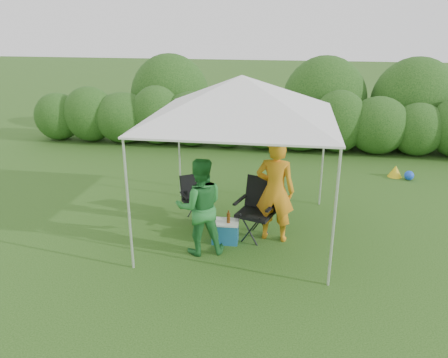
# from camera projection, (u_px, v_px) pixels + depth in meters

# --- Properties ---
(ground) EXTENTS (70.00, 70.00, 0.00)m
(ground) POSITION_uv_depth(u_px,v_px,m) (236.00, 244.00, 7.58)
(ground) COLOR #325B1C
(hedge) EXTENTS (14.67, 1.53, 1.80)m
(hedge) POSITION_uv_depth(u_px,v_px,m) (267.00, 122.00, 12.83)
(hedge) COLOR #28531A
(hedge) RESTS_ON ground
(canopy) EXTENTS (3.10, 3.10, 2.83)m
(canopy) POSITION_uv_depth(u_px,v_px,m) (242.00, 98.00, 7.19)
(canopy) COLOR silver
(canopy) RESTS_ON ground
(chair_right) EXTENTS (0.78, 0.75, 1.06)m
(chair_right) POSITION_uv_depth(u_px,v_px,m) (258.00, 205.00, 7.69)
(chair_right) COLOR black
(chair_right) RESTS_ON ground
(chair_left) EXTENTS (0.68, 0.67, 0.87)m
(chair_left) POSITION_uv_depth(u_px,v_px,m) (195.00, 195.00, 8.40)
(chair_left) COLOR black
(chair_left) RESTS_ON ground
(man) EXTENTS (0.72, 0.52, 1.84)m
(man) POSITION_uv_depth(u_px,v_px,m) (275.00, 191.00, 7.47)
(man) COLOR orange
(man) RESTS_ON ground
(woman) EXTENTS (0.95, 0.83, 1.64)m
(woman) POSITION_uv_depth(u_px,v_px,m) (200.00, 207.00, 7.08)
(woman) COLOR #287A34
(woman) RESTS_ON ground
(cooler) EXTENTS (0.48, 0.36, 0.39)m
(cooler) POSITION_uv_depth(u_px,v_px,m) (225.00, 231.00, 7.61)
(cooler) COLOR #1E5F8A
(cooler) RESTS_ON ground
(bottle) EXTENTS (0.06, 0.06, 0.23)m
(bottle) POSITION_uv_depth(u_px,v_px,m) (228.00, 217.00, 7.46)
(bottle) COLOR #592D0C
(bottle) RESTS_ON cooler
(lawn_toy) EXTENTS (0.57, 0.48, 0.29)m
(lawn_toy) POSITION_uv_depth(u_px,v_px,m) (399.00, 172.00, 10.70)
(lawn_toy) COLOR yellow
(lawn_toy) RESTS_ON ground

